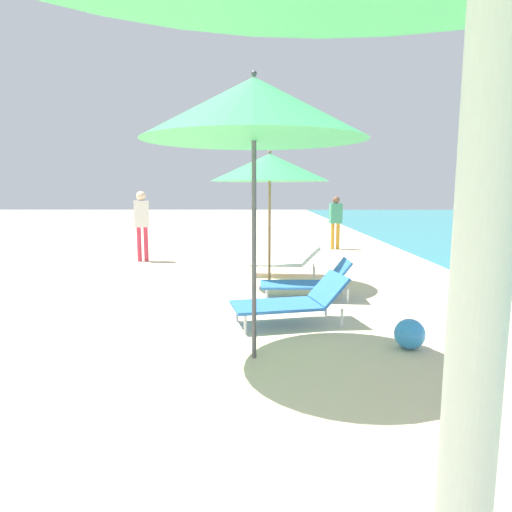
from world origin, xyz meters
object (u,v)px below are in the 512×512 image
person_walking_near (336,217)px  person_walking_far (142,219)px  lounger_second_shoreside (292,301)px  umbrella_second (254,109)px  umbrella_farthest (270,168)px  lounger_farthest_shoreside (286,262)px  lounger_farthest_inland (309,281)px  beach_ball (410,334)px

person_walking_near → person_walking_far: size_ratio=0.91×
lounger_second_shoreside → umbrella_second: bearing=55.1°
person_walking_far → umbrella_farthest: bearing=-144.2°
person_walking_near → person_walking_far: (-5.34, -2.36, 0.11)m
lounger_farthest_shoreside → lounger_farthest_inland: bearing=101.9°
umbrella_farthest → lounger_farthest_inland: bearing=-60.2°
lounger_farthest_shoreside → beach_ball: (1.14, -4.46, -0.14)m
umbrella_farthest → person_walking_near: umbrella_farthest is taller
lounger_farthest_shoreside → beach_ball: size_ratio=4.40×
umbrella_farthest → person_walking_near: bearing=67.7°
lounger_second_shoreside → beach_ball: 1.62m
lounger_second_shoreside → beach_ball: (1.29, -0.97, -0.16)m
umbrella_farthest → lounger_farthest_inland: umbrella_farthest is taller
person_walking_far → beach_ball: (4.69, -6.46, -0.92)m
beach_ball → lounger_second_shoreside: bearing=143.2°
lounger_farthest_shoreside → person_walking_far: size_ratio=0.87×
person_walking_near → beach_ball: (-0.66, -8.82, -0.81)m
person_walking_far → person_walking_near: bearing=-77.2°
umbrella_second → person_walking_far: umbrella_second is taller
lounger_second_shoreside → beach_ball: bearing=130.7°
umbrella_second → person_walking_far: size_ratio=1.69×
umbrella_farthest → lounger_farthest_inland: size_ratio=1.72×
lounger_farthest_shoreside → person_walking_near: person_walking_near is taller
lounger_second_shoreside → lounger_farthest_inland: 1.49m
lounger_farthest_inland → person_walking_near: (1.56, 6.41, 0.68)m
lounger_farthest_shoreside → person_walking_near: size_ratio=0.96×
lounger_second_shoreside → person_walking_near: bearing=-116.5°
umbrella_farthest → lounger_farthest_shoreside: (0.38, 0.96, -1.92)m
lounger_farthest_shoreside → beach_ball: 4.60m
lounger_second_shoreside → lounger_farthest_inland: (0.39, 1.44, -0.03)m
umbrella_farthest → person_walking_near: (2.18, 5.32, -1.25)m
umbrella_farthest → person_walking_far: (-3.16, 2.96, -1.14)m
umbrella_second → lounger_farthest_shoreside: bearing=82.1°
lounger_second_shoreside → beach_ball: lounger_second_shoreside is taller
umbrella_farthest → lounger_second_shoreside: bearing=-84.7°
beach_ball → umbrella_second: bearing=-171.3°
umbrella_farthest → umbrella_second: bearing=-94.2°
person_walking_near → person_walking_far: 5.84m
umbrella_second → lounger_second_shoreside: umbrella_second is taller
umbrella_second → person_walking_near: bearing=74.9°
umbrella_farthest → person_walking_near: size_ratio=1.57×
person_walking_far → lounger_farthest_inland: bearing=-148.0°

